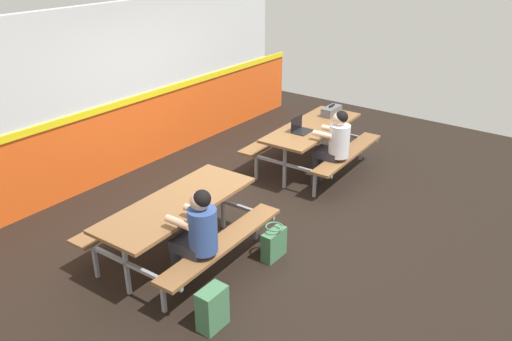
# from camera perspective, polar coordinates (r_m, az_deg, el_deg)

# --- Properties ---
(ground_plane) EXTENTS (10.00, 10.00, 0.02)m
(ground_plane) POSITION_cam_1_polar(r_m,az_deg,el_deg) (7.21, -0.52, -3.87)
(ground_plane) COLOR black
(accent_backdrop) EXTENTS (8.00, 0.14, 2.60)m
(accent_backdrop) POSITION_cam_1_polar(r_m,az_deg,el_deg) (8.21, -13.42, 8.60)
(accent_backdrop) COLOR #E55119
(accent_backdrop) RESTS_ON ground
(picnic_table_left) EXTENTS (2.02, 1.63, 0.74)m
(picnic_table_left) POSITION_cam_1_polar(r_m,az_deg,el_deg) (5.87, -8.69, -4.90)
(picnic_table_left) COLOR brown
(picnic_table_left) RESTS_ON ground
(picnic_table_right) EXTENTS (2.02, 1.63, 0.74)m
(picnic_table_right) POSITION_cam_1_polar(r_m,az_deg,el_deg) (8.09, 6.28, 3.88)
(picnic_table_right) COLOR brown
(picnic_table_right) RESTS_ON ground
(student_nearer) EXTENTS (0.37, 0.53, 1.21)m
(student_nearer) POSITION_cam_1_polar(r_m,az_deg,el_deg) (5.27, -6.61, -6.82)
(student_nearer) COLOR #2D2D38
(student_nearer) RESTS_ON ground
(student_further) EXTENTS (0.37, 0.53, 1.21)m
(student_further) POSITION_cam_1_polar(r_m,az_deg,el_deg) (7.51, 8.74, 3.12)
(student_further) COLOR #2D2D38
(student_further) RESTS_ON ground
(laptop_dark) EXTENTS (0.33, 0.23, 0.22)m
(laptop_dark) POSITION_cam_1_polar(r_m,az_deg,el_deg) (7.77, 4.98, 4.70)
(laptop_dark) COLOR black
(laptop_dark) RESTS_ON picnic_table_right
(toolbox_grey) EXTENTS (0.40, 0.18, 0.18)m
(toolbox_grey) POSITION_cam_1_polar(r_m,az_deg,el_deg) (8.55, 8.44, 6.61)
(toolbox_grey) COLOR #595B60
(toolbox_grey) RESTS_ON picnic_table_right
(backpack_dark) EXTENTS (0.30, 0.22, 0.44)m
(backpack_dark) POSITION_cam_1_polar(r_m,az_deg,el_deg) (5.06, -4.97, -15.14)
(backpack_dark) COLOR #3F724C
(backpack_dark) RESTS_ON ground
(tote_bag_bright) EXTENTS (0.34, 0.21, 0.43)m
(tote_bag_bright) POSITION_cam_1_polar(r_m,az_deg,el_deg) (6.00, 2.01, -8.16)
(tote_bag_bright) COLOR #3F724C
(tote_bag_bright) RESTS_ON ground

